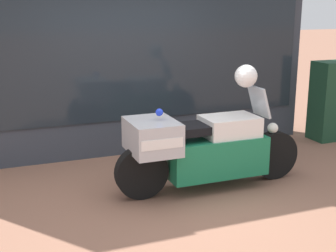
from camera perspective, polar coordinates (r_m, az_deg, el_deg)
name	(u,v)px	position (r m, az deg, el deg)	size (l,w,h in m)	color
ground_plane	(167,198)	(5.65, -0.08, -8.79)	(60.00, 60.00, 0.00)	#8E604C
shop_building	(88,20)	(6.98, -9.69, 12.66)	(6.18, 0.55, 4.04)	#333842
window_display	(147,120)	(7.46, -2.61, 0.68)	(4.71, 0.30, 1.84)	slate
paramedic_motorcycle	(201,147)	(5.75, 4.08, -2.60)	(2.48, 0.70, 1.25)	black
utility_cabinet	(334,101)	(8.39, 19.54, 2.94)	(0.72, 0.45, 1.33)	#193D28
white_helmet	(246,76)	(5.83, 9.49, 6.03)	(0.28, 0.28, 0.28)	white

